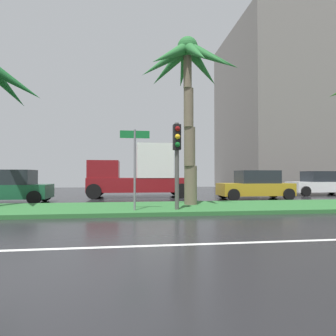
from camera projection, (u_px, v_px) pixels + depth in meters
ground_plane at (97, 209)px, 12.52m from camera, size 90.00×42.00×0.10m
near_lane_divider_stripe at (56, 249)px, 5.59m from camera, size 81.00×0.14×0.01m
median_strip at (95, 209)px, 11.54m from camera, size 85.50×4.00×0.15m
palm_tree_centre_left at (188, 74)px, 12.47m from camera, size 4.51×4.48×7.37m
traffic_signal_median_right at (177, 150)px, 10.79m from camera, size 0.28×0.43×3.30m
street_name_sign at (135, 158)px, 10.57m from camera, size 1.10×0.08×3.00m
car_in_traffic_leading at (7, 187)px, 14.64m from camera, size 4.30×2.02×1.72m
box_truck_lead at (139, 173)px, 18.63m from camera, size 6.40×2.64×3.46m
car_in_traffic_second at (255, 185)px, 16.97m from camera, size 4.30×2.02×1.72m
car_in_traffic_third at (320, 184)px, 20.50m from camera, size 4.30×2.02×1.72m
building_far_right at (301, 111)px, 32.57m from camera, size 16.46×13.12×17.60m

